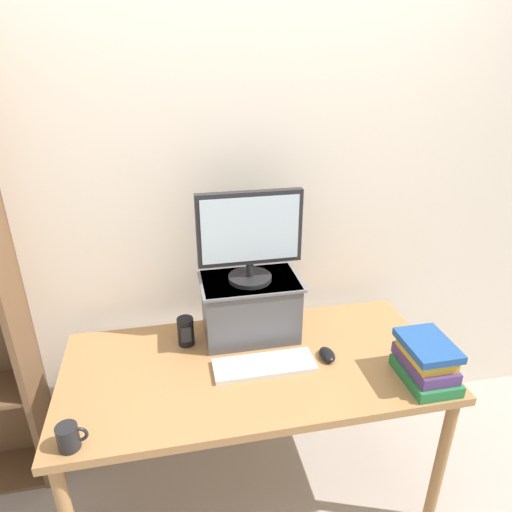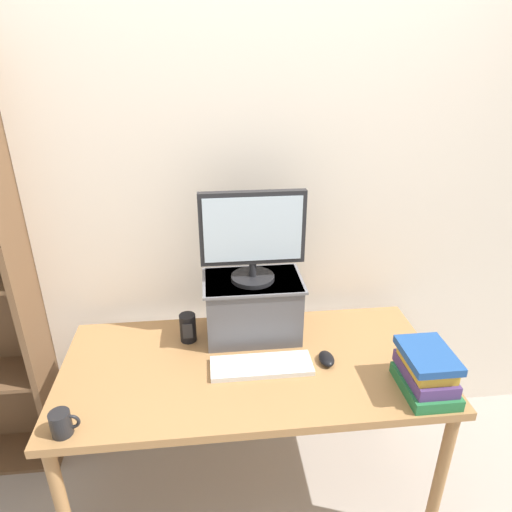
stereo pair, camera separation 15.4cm
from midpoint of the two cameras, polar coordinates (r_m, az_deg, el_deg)
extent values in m
plane|color=#9E9389|center=(2.53, -2.26, -26.94)|extent=(12.00, 12.00, 0.00)
cube|color=beige|center=(2.18, -5.09, 6.50)|extent=(7.00, 0.08, 2.60)
cube|color=#9E7042|center=(2.00, -2.63, -13.74)|extent=(1.60, 0.76, 0.04)
cylinder|color=#9E7042|center=(2.25, 20.08, -23.29)|extent=(0.05, 0.05, 0.72)
cylinder|color=#9E7042|center=(2.54, -21.50, -17.10)|extent=(0.05, 0.05, 0.72)
cylinder|color=#9E7042|center=(2.67, 12.88, -13.42)|extent=(0.05, 0.05, 0.72)
cube|color=brown|center=(2.24, -30.23, -3.85)|extent=(0.03, 0.28, 2.07)
cube|color=#515156|center=(2.09, -2.86, -6.47)|extent=(0.42, 0.27, 0.28)
cube|color=slate|center=(2.02, -2.94, -3.18)|extent=(0.44, 0.29, 0.01)
cylinder|color=black|center=(2.02, -2.95, -2.78)|extent=(0.19, 0.19, 0.02)
cylinder|color=black|center=(2.00, -2.98, -1.71)|extent=(0.03, 0.03, 0.06)
cube|color=black|center=(1.92, -3.11, 3.45)|extent=(0.45, 0.04, 0.32)
cube|color=silver|center=(1.90, -3.01, 3.23)|extent=(0.41, 0.00, 0.28)
cube|color=silver|center=(1.96, -1.29, -13.59)|extent=(0.42, 0.15, 0.02)
cube|color=white|center=(1.95, -1.29, -13.30)|extent=(0.40, 0.13, 0.00)
ellipsoid|color=black|center=(2.02, 6.67, -12.20)|extent=(0.06, 0.10, 0.04)
cube|color=#236B38|center=(1.98, 18.27, -13.99)|extent=(0.19, 0.26, 0.05)
cube|color=#4C336B|center=(1.97, 18.24, -12.60)|extent=(0.16, 0.26, 0.05)
cube|color=gold|center=(1.93, 18.42, -11.44)|extent=(0.15, 0.22, 0.05)
cube|color=navy|center=(1.90, 18.53, -10.58)|extent=(0.18, 0.24, 0.03)
cylinder|color=black|center=(1.77, -24.93, -19.94)|extent=(0.07, 0.07, 0.09)
torus|color=black|center=(1.76, -23.75, -19.84)|extent=(0.06, 0.01, 0.06)
cylinder|color=black|center=(2.10, -10.89, -9.28)|extent=(0.07, 0.07, 0.13)
cube|color=#2D2D30|center=(2.06, -10.88, -9.73)|extent=(0.04, 0.00, 0.07)
camera|label=1|loc=(0.08, -92.42, -1.12)|focal=32.00mm
camera|label=2|loc=(0.08, 87.58, 1.12)|focal=32.00mm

